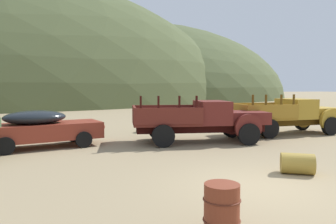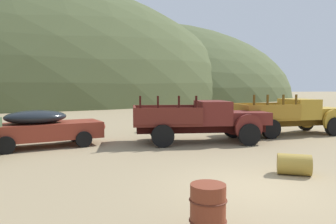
{
  "view_description": "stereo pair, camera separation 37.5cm",
  "coord_description": "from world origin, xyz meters",
  "px_view_note": "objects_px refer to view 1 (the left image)",
  "views": [
    {
      "loc": [
        -4.81,
        -6.68,
        2.51
      ],
      "look_at": [
        -0.13,
        6.66,
        1.42
      ],
      "focal_mm": 34.21,
      "sensor_mm": 36.0,
      "label": 1
    },
    {
      "loc": [
        -4.45,
        -6.8,
        2.51
      ],
      "look_at": [
        -0.13,
        6.66,
        1.42
      ],
      "focal_mm": 34.21,
      "sensor_mm": 36.0,
      "label": 2
    }
  ],
  "objects_px": {
    "truck_oxblood": "(209,120)",
    "oil_drum_tipped": "(297,164)",
    "oil_drum_spare": "(222,210)",
    "truck_mustard": "(294,115)",
    "car_rust_red": "(46,128)"
  },
  "relations": [
    {
      "from": "oil_drum_tipped",
      "to": "oil_drum_spare",
      "type": "bearing_deg",
      "value": -145.66
    },
    {
      "from": "car_rust_red",
      "to": "truck_oxblood",
      "type": "bearing_deg",
      "value": -19.12
    },
    {
      "from": "car_rust_red",
      "to": "oil_drum_spare",
      "type": "height_order",
      "value": "car_rust_red"
    },
    {
      "from": "truck_oxblood",
      "to": "truck_mustard",
      "type": "relative_size",
      "value": 1.04
    },
    {
      "from": "truck_mustard",
      "to": "oil_drum_tipped",
      "type": "relative_size",
      "value": 5.65
    },
    {
      "from": "oil_drum_spare",
      "to": "oil_drum_tipped",
      "type": "xyz_separation_m",
      "value": [
        3.97,
        2.71,
        -0.14
      ]
    },
    {
      "from": "truck_oxblood",
      "to": "oil_drum_tipped",
      "type": "bearing_deg",
      "value": -79.48
    },
    {
      "from": "car_rust_red",
      "to": "truck_oxblood",
      "type": "relative_size",
      "value": 0.81
    },
    {
      "from": "car_rust_red",
      "to": "truck_oxblood",
      "type": "xyz_separation_m",
      "value": [
        7.08,
        -1.02,
        0.19
      ]
    },
    {
      "from": "truck_oxblood",
      "to": "oil_drum_tipped",
      "type": "relative_size",
      "value": 5.85
    },
    {
      "from": "car_rust_red",
      "to": "oil_drum_spare",
      "type": "relative_size",
      "value": 5.86
    },
    {
      "from": "truck_mustard",
      "to": "oil_drum_tipped",
      "type": "distance_m",
      "value": 8.81
    },
    {
      "from": "oil_drum_tipped",
      "to": "truck_oxblood",
      "type": "bearing_deg",
      "value": 89.12
    },
    {
      "from": "truck_oxblood",
      "to": "oil_drum_tipped",
      "type": "xyz_separation_m",
      "value": [
        -0.09,
        -5.84,
        -0.7
      ]
    },
    {
      "from": "car_rust_red",
      "to": "truck_oxblood",
      "type": "distance_m",
      "value": 7.15
    }
  ]
}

